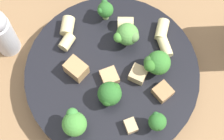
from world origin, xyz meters
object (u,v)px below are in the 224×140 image
Objects in this scene: broccoli_floret_4 at (110,94)px; chicken_chunk_1 at (110,77)px; pasta_bowl at (112,76)px; broccoli_floret_1 at (127,35)px; rigatoni_4 at (125,23)px; broccoli_floret_3 at (158,122)px; broccoli_floret_0 at (157,63)px; chicken_chunk_3 at (138,74)px; broccoli_floret_5 at (105,10)px; chicken_chunk_0 at (164,89)px; broccoli_floret_2 at (74,124)px; pepper_shaker at (1,32)px; chicken_chunk_2 at (131,126)px; rigatoni_2 at (162,30)px; rigatoni_3 at (67,26)px; rigatoni_1 at (67,42)px; rigatoni_0 at (165,47)px; chicken_chunk_4 at (76,69)px.

broccoli_floret_4 is 0.03m from chicken_chunk_1.
broccoli_floret_1 is at bearing -89.96° from pasta_bowl.
broccoli_floret_3 is at bearing 128.24° from rigatoni_4.
chicken_chunk_3 is (0.02, 0.02, -0.02)m from broccoli_floret_0.
broccoli_floret_4 reaches higher than broccoli_floret_5.
broccoli_floret_4 is (-0.01, 0.03, 0.03)m from pasta_bowl.
chicken_chunk_0 is at bearing -148.09° from broccoli_floret_4.
pepper_shaker is (0.15, -0.08, -0.01)m from broccoli_floret_2.
broccoli_floret_4 reaches higher than pasta_bowl.
pasta_bowl is 6.82× the size of broccoli_floret_4.
chicken_chunk_2 is at bearing 115.60° from rigatoni_4.
chicken_chunk_3 is at bearing -48.85° from broccoli_floret_3.
rigatoni_3 is (0.12, 0.05, 0.00)m from rigatoni_2.
chicken_chunk_2 is at bearing 150.04° from rigatoni_1.
broccoli_floret_4 is 1.58× the size of rigatoni_1.
broccoli_floret_3 is at bearing 131.15° from chicken_chunk_3.
chicken_chunk_2 is (-0.06, 0.13, -0.00)m from rigatoni_4.
broccoli_floret_3 is (-0.09, -0.04, -0.00)m from broccoli_floret_2.
chicken_chunk_1 is 0.07m from chicken_chunk_2.
chicken_chunk_1 is 0.16m from pepper_shaker.
broccoli_floret_4 is at bearing -31.19° from chicken_chunk_2.
rigatoni_1 is 0.09m from rigatoni_4.
rigatoni_0 is 0.12m from chicken_chunk_2.
rigatoni_2 is at bearing -158.57° from rigatoni_3.
rigatoni_4 is 0.10m from chicken_chunk_4.
broccoli_floret_3 is 0.05m from chicken_chunk_0.
rigatoni_1 is at bearing 113.77° from rigatoni_3.
chicken_chunk_4 is (0.10, -0.04, 0.00)m from chicken_chunk_2.
rigatoni_4 is at bearing -81.24° from pasta_bowl.
rigatoni_1 is at bearing 6.20° from broccoli_floret_0.
broccoli_floret_5 is at bearing -62.06° from chicken_chunk_1.
rigatoni_0 is at bearing -130.31° from pasta_bowl.
rigatoni_4 reaches higher than rigatoni_0.
rigatoni_1 is 1.00× the size of chicken_chunk_1.
rigatoni_0 is 0.22m from pepper_shaker.
chicken_chunk_0 is (-0.06, -0.04, -0.01)m from broccoli_floret_4.
broccoli_floret_3 is 0.11m from rigatoni_0.
rigatoni_0 is at bearing -161.18° from pepper_shaker.
pasta_bowl is 0.08m from chicken_chunk_2.
rigatoni_0 is (-0.06, -0.15, -0.02)m from broccoli_floret_2.
rigatoni_4 reaches higher than chicken_chunk_0.
pepper_shaker reaches higher than broccoli_floret_4.
pasta_bowl is 8.63× the size of chicken_chunk_4.
broccoli_floret_1 reaches higher than rigatoni_2.
rigatoni_1 is 0.04m from chicken_chunk_4.
broccoli_floret_1 is at bearing -94.90° from broccoli_floret_2.
rigatoni_1 reaches higher than chicken_chunk_0.
broccoli_floret_1 is at bearing -88.92° from chicken_chunk_1.
rigatoni_1 is at bearing 43.11° from rigatoni_4.
broccoli_floret_0 is 0.10m from broccoli_floret_5.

